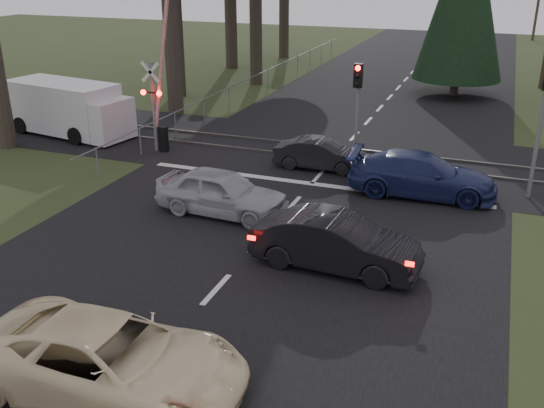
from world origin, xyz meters
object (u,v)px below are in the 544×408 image
at_px(traffic_signal_center, 357,97).
at_px(cream_coupe, 110,359).
at_px(blue_sedan, 422,175).
at_px(dark_car_far, 320,154).
at_px(crossing_signal, 158,104).
at_px(silver_car, 222,192).
at_px(white_van, 71,109).
at_px(dark_hatchback, 336,243).

height_order(traffic_signal_center, cream_coupe, traffic_signal_center).
bearing_deg(cream_coupe, blue_sedan, -19.16).
bearing_deg(dark_car_far, crossing_signal, 90.04).
height_order(silver_car, white_van, white_van).
height_order(crossing_signal, white_van, crossing_signal).
distance_m(traffic_signal_center, dark_car_far, 2.61).
bearing_deg(dark_car_far, white_van, 85.57).
xyz_separation_m(silver_car, white_van, (-10.57, 6.10, 0.49)).
bearing_deg(traffic_signal_center, cream_coupe, -94.61).
bearing_deg(white_van, crossing_signal, 0.41).
bearing_deg(blue_sedan, silver_car, 121.61).
bearing_deg(white_van, dark_car_far, 6.41).
xyz_separation_m(blue_sedan, white_van, (-16.41, 2.10, 0.49)).
distance_m(crossing_signal, dark_hatchback, 12.45).
bearing_deg(dark_hatchback, blue_sedan, -9.59).
relative_size(traffic_signal_center, silver_car, 0.94).
relative_size(crossing_signal, blue_sedan, 1.36).
distance_m(dark_hatchback, dark_car_far, 8.22).
xyz_separation_m(crossing_signal, silver_car, (5.35, -5.27, -1.31)).
relative_size(blue_sedan, dark_car_far, 1.42).
bearing_deg(crossing_signal, cream_coupe, -63.19).
relative_size(crossing_signal, dark_car_far, 1.92).
distance_m(traffic_signal_center, dark_hatchback, 8.85).
height_order(dark_hatchback, silver_car, same).
height_order(cream_coupe, blue_sedan, cream_coupe).
distance_m(silver_car, dark_car_far, 5.72).
relative_size(traffic_signal_center, dark_car_far, 1.13).
bearing_deg(dark_hatchback, traffic_signal_center, 13.12).
height_order(crossing_signal, cream_coupe, crossing_signal).
height_order(traffic_signal_center, blue_sedan, traffic_signal_center).
height_order(dark_hatchback, blue_sedan, same).
height_order(cream_coupe, dark_car_far, cream_coupe).
distance_m(cream_coupe, dark_car_far, 14.18).
bearing_deg(silver_car, traffic_signal_center, -22.18).
bearing_deg(cream_coupe, silver_car, 9.95).
xyz_separation_m(crossing_signal, cream_coupe, (7.07, -14.00, -1.31)).
relative_size(silver_car, dark_car_far, 1.21).
distance_m(blue_sedan, dark_car_far, 4.37).
xyz_separation_m(dark_car_far, white_van, (-12.29, 0.65, 0.64)).
bearing_deg(cream_coupe, dark_hatchback, -24.10).
bearing_deg(traffic_signal_center, dark_hatchback, -79.89).
bearing_deg(cream_coupe, white_van, 38.42).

